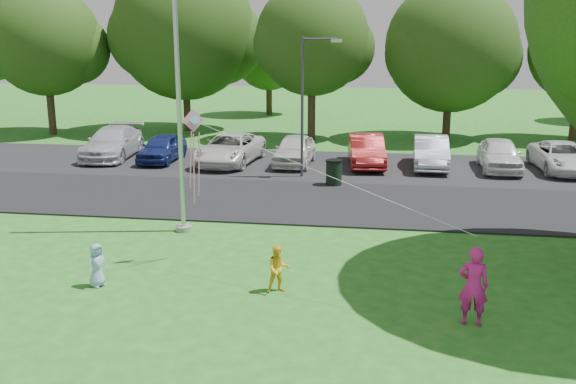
# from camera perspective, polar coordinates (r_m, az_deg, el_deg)

# --- Properties ---
(ground) EXTENTS (120.00, 120.00, 0.00)m
(ground) POSITION_cam_1_polar(r_m,az_deg,el_deg) (14.62, -1.89, -9.87)
(ground) COLOR #216C1C
(ground) RESTS_ON ground
(park_road) EXTENTS (60.00, 6.00, 0.06)m
(park_road) POSITION_cam_1_polar(r_m,az_deg,el_deg) (23.05, 2.11, -0.85)
(park_road) COLOR black
(park_road) RESTS_ON ground
(parking_strip) EXTENTS (42.00, 7.00, 0.06)m
(parking_strip) POSITION_cam_1_polar(r_m,az_deg,el_deg) (29.35, 3.53, 2.35)
(parking_strip) COLOR black
(parking_strip) RESTS_ON ground
(flagpole) EXTENTS (0.50, 0.50, 10.00)m
(flagpole) POSITION_cam_1_polar(r_m,az_deg,el_deg) (19.18, -9.71, 8.54)
(flagpole) COLOR #B7BABF
(flagpole) RESTS_ON ground
(street_lamp) EXTENTS (1.64, 0.24, 5.84)m
(street_lamp) POSITION_cam_1_polar(r_m,az_deg,el_deg) (26.45, 1.78, 8.72)
(street_lamp) COLOR #3F3F44
(street_lamp) RESTS_ON ground
(trash_can) EXTENTS (0.67, 0.67, 1.06)m
(trash_can) POSITION_cam_1_polar(r_m,az_deg,el_deg) (25.43, 4.10, 1.70)
(trash_can) COLOR black
(trash_can) RESTS_ON ground
(tree_row) EXTENTS (64.35, 11.94, 10.88)m
(tree_row) POSITION_cam_1_polar(r_m,az_deg,el_deg) (37.40, 7.37, 13.51)
(tree_row) COLOR #332316
(tree_row) RESTS_ON ground
(horizon_trees) EXTENTS (77.46, 7.20, 7.02)m
(horizon_trees) POSITION_cam_1_polar(r_m,az_deg,el_deg) (47.09, 10.66, 11.73)
(horizon_trees) COLOR #332316
(horizon_trees) RESTS_ON ground
(parked_cars) EXTENTS (23.00, 5.74, 1.46)m
(parked_cars) POSITION_cam_1_polar(r_m,az_deg,el_deg) (29.27, 2.54, 3.76)
(parked_cars) COLOR silver
(parked_cars) RESTS_ON ground
(woman) EXTENTS (0.65, 0.45, 1.69)m
(woman) POSITION_cam_1_polar(r_m,az_deg,el_deg) (13.86, 16.15, -8.02)
(woman) COLOR #CB1B81
(woman) RESTS_ON ground
(child_yellow) EXTENTS (0.67, 0.60, 1.13)m
(child_yellow) POSITION_cam_1_polar(r_m,az_deg,el_deg) (15.02, -0.87, -6.87)
(child_yellow) COLOR yellow
(child_yellow) RESTS_ON ground
(child_blue) EXTENTS (0.55, 0.62, 1.06)m
(child_blue) POSITION_cam_1_polar(r_m,az_deg,el_deg) (16.03, -16.63, -6.24)
(child_blue) COLOR #90ABDE
(child_blue) RESTS_ON ground
(kite) EXTENTS (6.96, 3.11, 2.53)m
(kite) POSITION_cam_1_polar(r_m,az_deg,el_deg) (16.39, -7.80, 4.60)
(kite) COLOR pink
(kite) RESTS_ON ground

